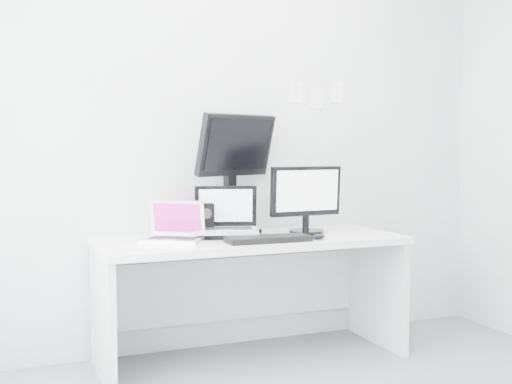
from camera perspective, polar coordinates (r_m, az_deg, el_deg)
back_wall at (r=4.14m, az=-2.20°, el=5.17°), size 3.60×0.00×3.60m
desk at (r=3.91m, az=-0.39°, el=-9.30°), size 1.80×0.70×0.73m
macbook at (r=3.70m, az=-7.30°, el=-2.48°), size 0.40×0.37×0.24m
speaker at (r=3.94m, az=-4.55°, el=-2.39°), size 0.12×0.12×0.20m
dell_laptop at (r=3.83m, az=-2.63°, el=-1.70°), size 0.45×0.39×0.31m
rear_monitor at (r=3.99m, az=-1.97°, el=1.71°), size 0.59×0.39×0.75m
samsung_monitor at (r=4.02m, az=4.44°, el=-0.59°), size 0.48×0.24×0.43m
keyboard at (r=3.68m, az=1.07°, el=-4.12°), size 0.48×0.18×0.03m
mouse at (r=3.79m, az=5.48°, el=-3.91°), size 0.11×0.09×0.03m
wall_note_0 at (r=4.32m, az=3.50°, el=8.70°), size 0.10×0.00×0.14m
wall_note_1 at (r=4.38m, az=5.28°, el=8.10°), size 0.09×0.00×0.13m
wall_note_2 at (r=4.46m, az=7.01°, el=8.66°), size 0.10×0.00×0.14m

